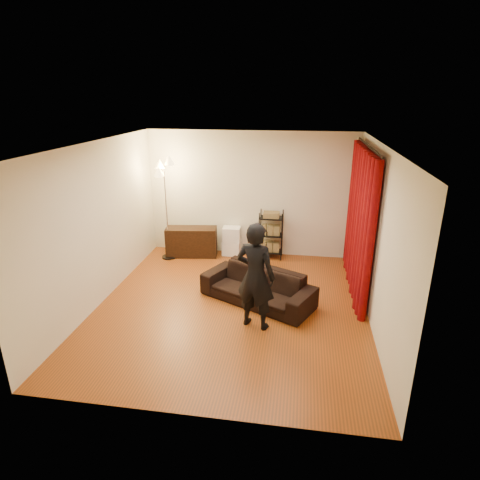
% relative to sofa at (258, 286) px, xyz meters
% --- Properties ---
extents(floor, '(5.00, 5.00, 0.00)m').
position_rel_sofa_xyz_m(floor, '(-0.41, -0.25, -0.29)').
color(floor, '#984211').
rests_on(floor, ground).
extents(ceiling, '(5.00, 5.00, 0.00)m').
position_rel_sofa_xyz_m(ceiling, '(-0.41, -0.25, 2.41)').
color(ceiling, white).
rests_on(ceiling, ground).
extents(wall_back, '(5.00, 0.00, 5.00)m').
position_rel_sofa_xyz_m(wall_back, '(-0.41, 2.25, 1.06)').
color(wall_back, beige).
rests_on(wall_back, ground).
extents(wall_front, '(5.00, 0.00, 5.00)m').
position_rel_sofa_xyz_m(wall_front, '(-0.41, -2.75, 1.06)').
color(wall_front, beige).
rests_on(wall_front, ground).
extents(wall_left, '(0.00, 5.00, 5.00)m').
position_rel_sofa_xyz_m(wall_left, '(-2.66, -0.25, 1.06)').
color(wall_left, beige).
rests_on(wall_left, ground).
extents(wall_right, '(0.00, 5.00, 5.00)m').
position_rel_sofa_xyz_m(wall_right, '(1.84, -0.25, 1.06)').
color(wall_right, beige).
rests_on(wall_right, ground).
extents(curtain_rod, '(0.04, 2.65, 0.04)m').
position_rel_sofa_xyz_m(curtain_rod, '(1.74, 0.87, 2.29)').
color(curtain_rod, black).
rests_on(curtain_rod, wall_right).
extents(curtain, '(0.22, 2.65, 2.55)m').
position_rel_sofa_xyz_m(curtain, '(1.72, 0.87, 0.99)').
color(curtain, '#700703').
rests_on(curtain, ground).
extents(sofa, '(2.10, 1.56, 0.57)m').
position_rel_sofa_xyz_m(sofa, '(0.00, 0.00, 0.00)').
color(sofa, black).
rests_on(sofa, ground).
extents(person, '(0.71, 0.57, 1.68)m').
position_rel_sofa_xyz_m(person, '(0.05, -0.78, 0.55)').
color(person, black).
rests_on(person, ground).
extents(media_cabinet, '(1.15, 0.56, 0.64)m').
position_rel_sofa_xyz_m(media_cabinet, '(-1.68, 1.87, 0.04)').
color(media_cabinet, black).
rests_on(media_cabinet, ground).
extents(storage_boxes, '(0.40, 0.32, 0.65)m').
position_rel_sofa_xyz_m(storage_boxes, '(-0.82, 2.06, 0.04)').
color(storage_boxes, white).
rests_on(storage_boxes, ground).
extents(wire_shelf, '(0.51, 0.38, 1.06)m').
position_rel_sofa_xyz_m(wire_shelf, '(0.06, 2.02, 0.24)').
color(wire_shelf, black).
rests_on(wire_shelf, ground).
extents(floor_lamp, '(0.50, 0.50, 2.15)m').
position_rel_sofa_xyz_m(floor_lamp, '(-2.15, 1.67, 0.79)').
color(floor_lamp, silver).
rests_on(floor_lamp, ground).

